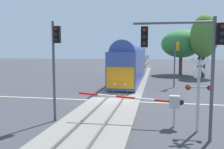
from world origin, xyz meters
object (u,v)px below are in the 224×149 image
elm_centre_background (181,44)px  crossing_gate_near (161,102)px  oak_far_right (204,36)px  traffic_signal_near_right (191,48)px  crossing_signal_mast (199,86)px  traffic_signal_far_side (176,55)px  traffic_signal_median (55,55)px  commuter_train (137,60)px

elm_centre_background → crossing_gate_near: bearing=-97.4°
crossing_gate_near → oak_far_right: oak_far_right is taller
traffic_signal_near_right → oak_far_right: size_ratio=0.57×
crossing_signal_mast → traffic_signal_far_side: (0.05, 15.91, 1.31)m
traffic_signal_far_side → oak_far_right: 13.36m
traffic_signal_median → oak_far_right: 30.66m
commuter_train → elm_centre_background: (7.86, 2.21, 2.85)m
commuter_train → crossing_signal_mast: (5.67, -29.79, -0.29)m
traffic_signal_near_right → oak_far_right: bearing=78.3°
crossing_gate_near → crossing_signal_mast: size_ratio=1.51×
crossing_signal_mast → traffic_signal_median: (-8.20, 0.45, 1.56)m
traffic_signal_near_right → traffic_signal_far_side: 17.23m
crossing_gate_near → traffic_signal_near_right: 3.77m
crossing_signal_mast → crossing_gate_near: bearing=161.8°
commuter_train → elm_centre_background: 8.65m
traffic_signal_near_right → traffic_signal_median: traffic_signal_median is taller
commuter_train → traffic_signal_median: (-2.53, -29.34, 1.28)m
crossing_gate_near → traffic_signal_far_side: traffic_signal_far_side is taller
elm_centre_background → crossing_signal_mast: bearing=-93.9°
traffic_signal_median → traffic_signal_far_side: 17.52m
traffic_signal_near_right → oak_far_right: 29.81m
traffic_signal_far_side → commuter_train: bearing=112.4°
crossing_gate_near → traffic_signal_far_side: bearing=82.8°
traffic_signal_far_side → traffic_signal_near_right: bearing=-92.3°
crossing_signal_mast → oak_far_right: size_ratio=0.40×
commuter_train → traffic_signal_median: size_ratio=7.07×
commuter_train → elm_centre_background: bearing=15.7°
elm_centre_background → traffic_signal_far_side: bearing=-97.6°
commuter_train → crossing_gate_near: bearing=-82.6°
crossing_signal_mast → traffic_signal_far_side: bearing=89.8°
oak_far_right → traffic_signal_median: bearing=-116.4°
commuter_train → crossing_gate_near: 29.45m
traffic_signal_median → elm_centre_background: 33.26m
traffic_signal_far_side → oak_far_right: oak_far_right is taller
traffic_signal_far_side → elm_centre_background: elm_centre_background is taller
commuter_train → crossing_gate_near: size_ratio=6.98×
traffic_signal_median → elm_centre_background: size_ratio=0.74×
traffic_signal_far_side → traffic_signal_median: bearing=-118.1°
crossing_gate_near → traffic_signal_median: traffic_signal_median is taller
oak_far_right → elm_centre_background: oak_far_right is taller
traffic_signal_near_right → traffic_signal_median: bearing=167.0°
traffic_signal_near_right → traffic_signal_far_side: (0.70, 17.20, -0.62)m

